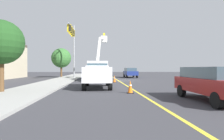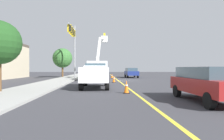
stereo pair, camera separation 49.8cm
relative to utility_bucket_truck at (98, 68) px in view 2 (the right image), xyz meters
The scene contains 12 objects.
ground 3.43m from the utility_bucket_truck, 114.54° to the right, with size 120.00×120.00×0.00m, color #38383D.
sidewalk_far_side 5.18m from the utility_bucket_truck, 108.01° to the left, with size 60.00×3.60×0.12m, color #9E9E99.
lane_centre_stripe 3.43m from the utility_bucket_truck, 114.54° to the right, with size 50.00×0.16×0.01m, color yellow.
utility_bucket_truck is the anchor object (origin of this frame).
service_pickup_truck 10.80m from the utility_bucket_truck, behind, with size 5.67×2.35×2.06m.
passing_minivan 8.59m from the utility_bucket_truck, 39.23° to the right, with size 4.87×2.09×1.69m.
trailing_sedan 18.48m from the utility_bucket_truck, 160.09° to the right, with size 4.87×2.09×1.69m.
traffic_cone_leading 14.52m from the utility_bucket_truck, 169.44° to the right, with size 0.40×0.40×0.85m.
traffic_cone_mid_front 5.27m from the utility_bucket_truck, 155.91° to the right, with size 0.40×0.40×0.80m.
traffic_cone_mid_rear 5.03m from the utility_bucket_truck, 24.33° to the right, with size 0.40×0.40×0.73m.
traffic_signal_mast 6.02m from the utility_bucket_truck, 64.35° to the left, with size 5.61×0.70×8.35m.
street_tree_right 10.40m from the utility_bucket_truck, 41.55° to the left, with size 3.46×3.46×5.20m.
Camera 2 is at (-25.26, 1.23, 1.62)m, focal length 30.53 mm.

